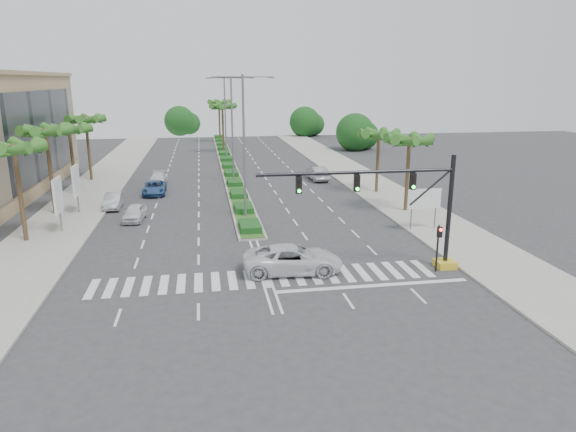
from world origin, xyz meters
name	(u,v)px	position (x,y,z in m)	size (l,w,h in m)	color
ground	(266,278)	(0.00, 0.00, 0.00)	(160.00, 160.00, 0.00)	#333335
footpath_right	(389,196)	(15.20, 20.00, 0.07)	(6.00, 120.00, 0.15)	gray
footpath_left	(76,208)	(-15.20, 20.00, 0.07)	(6.00, 120.00, 0.15)	gray
median	(227,162)	(0.00, 45.00, 0.10)	(2.20, 75.00, 0.20)	gray
median_grass	(227,161)	(0.00, 45.00, 0.22)	(1.80, 75.00, 0.04)	#2A511B
signal_gantry	(415,216)	(9.27, 0.00, 3.46)	(12.60, 1.20, 7.20)	gold
pedestrian_signal	(438,240)	(10.60, -0.68, 2.04)	(0.28, 0.36, 3.00)	black
direction_sign	(424,200)	(13.50, 7.99, 2.45)	(2.70, 0.11, 3.40)	slate
billboard_near	(58,196)	(-14.50, 12.00, 2.96)	(0.18, 2.10, 4.35)	slate
billboard_far	(76,181)	(-14.50, 18.00, 2.96)	(0.18, 2.10, 4.35)	slate
palm_left_near	(14,151)	(-16.50, 10.00, 6.69)	(4.57, 4.68, 7.55)	brown
palm_left_mid	(46,134)	(-16.50, 18.00, 7.08)	(4.57, 4.68, 7.95)	brown
palm_left_far	(69,132)	(-16.50, 26.00, 6.50)	(4.57, 4.68, 7.35)	brown
palm_left_end	(86,122)	(-16.50, 34.00, 6.88)	(4.57, 4.68, 7.75)	brown
palm_right_near	(409,143)	(14.50, 14.00, 6.20)	(4.57, 4.68, 7.05)	brown
palm_right_far	(379,137)	(14.50, 22.00, 5.91)	(4.57, 4.68, 6.75)	brown
palm_median_a	(222,108)	(0.00, 55.00, 7.17)	(4.57, 4.68, 8.05)	brown
palm_median_b	(219,104)	(0.00, 70.00, 7.17)	(4.57, 4.68, 8.05)	brown
streetlight_near	(244,139)	(0.00, 14.00, 6.81)	(5.10, 0.25, 12.00)	slate
streetlight_mid	(232,123)	(0.00, 30.00, 6.81)	(5.10, 0.25, 12.00)	slate
streetlight_far	(225,114)	(0.00, 46.00, 6.81)	(5.10, 0.25, 12.00)	slate
car_parked_a	(135,213)	(-9.32, 14.90, 0.67)	(1.58, 3.91, 1.33)	silver
car_parked_b	(113,201)	(-11.80, 19.74, 0.68)	(1.45, 4.16, 1.37)	#B6B6BB
car_parked_c	(155,188)	(-8.52, 25.20, 0.68)	(2.26, 4.90, 1.36)	#2C5188
car_parked_d	(158,179)	(-8.54, 30.26, 0.66)	(1.84, 4.52, 1.31)	silver
car_crossing	(293,259)	(1.78, 0.74, 0.86)	(2.84, 6.17, 1.71)	silver
car_right	(317,173)	(9.97, 30.11, 0.82)	(1.73, 4.97, 1.64)	#A9A8AD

